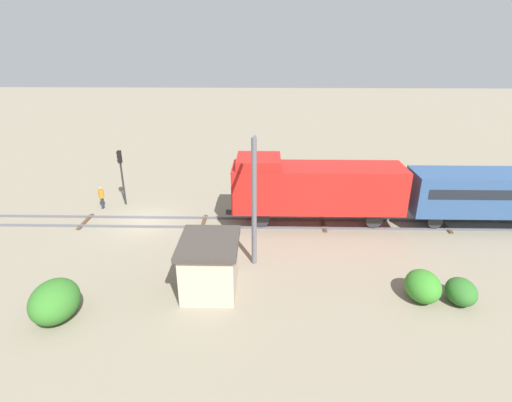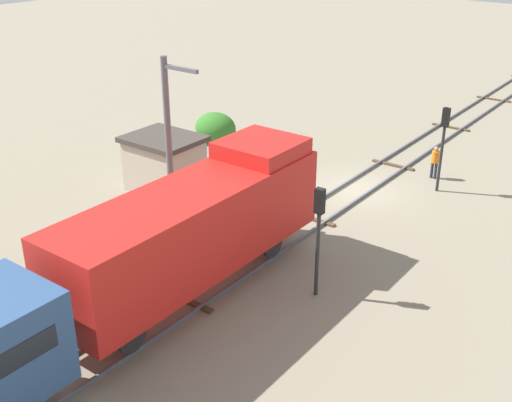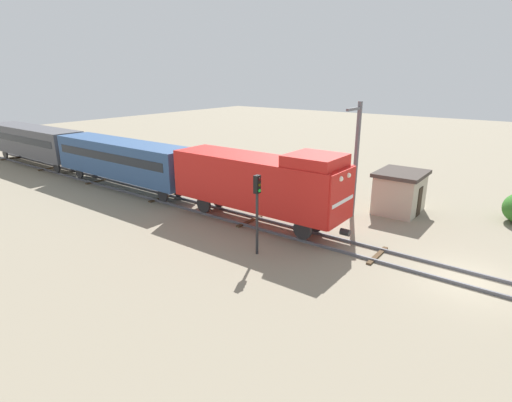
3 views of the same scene
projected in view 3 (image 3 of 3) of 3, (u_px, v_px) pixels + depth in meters
ground_plane at (466, 280)px, 17.80m from camera, size 147.17×147.17×0.00m
railway_track at (467, 279)px, 17.77m from camera, size 2.40×98.12×0.16m
locomotive at (259, 181)px, 23.55m from camera, size 2.90×11.60×4.60m
passenger_car_leading at (123, 158)px, 31.25m from camera, size 2.84×14.00×3.66m
passenger_car_trailing at (33, 140)px, 39.61m from camera, size 2.84×14.00×3.66m
traffic_signal_mid at (257, 200)px, 19.56m from camera, size 0.32×0.34×4.13m
catenary_mast at (356, 157)px, 24.79m from camera, size 1.94×0.28×7.23m
relay_hut at (400, 192)px, 26.26m from camera, size 3.50×2.90×2.74m
bush_mid at (259, 174)px, 34.14m from camera, size 1.70×1.39×1.24m
bush_far at (275, 176)px, 32.92m from camera, size 2.03×1.66×1.48m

